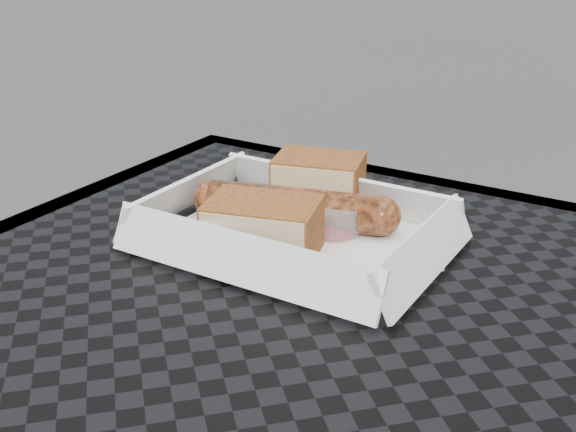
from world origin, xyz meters
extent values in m
cube|color=black|center=(0.00, 0.00, 0.74)|extent=(0.80, 0.80, 0.01)
cube|color=black|center=(0.00, 0.39, 0.73)|extent=(0.80, 0.03, 0.03)
cylinder|color=black|center=(-0.35, 0.35, 0.36)|extent=(0.03, 0.03, 0.73)
cube|color=white|center=(-0.14, 0.18, 0.75)|extent=(0.22, 0.15, 0.00)
cylinder|color=brown|center=(-0.16, 0.20, 0.77)|extent=(0.16, 0.08, 0.04)
sphere|color=brown|center=(-0.08, 0.22, 0.77)|extent=(0.04, 0.04, 0.04)
sphere|color=brown|center=(-0.23, 0.18, 0.77)|extent=(0.04, 0.04, 0.04)
cube|color=brown|center=(-0.16, 0.25, 0.77)|extent=(0.09, 0.08, 0.05)
cube|color=brown|center=(-0.15, 0.14, 0.77)|extent=(0.10, 0.08, 0.05)
cylinder|color=#FB3F0A|center=(-0.10, 0.13, 0.75)|extent=(0.02, 0.02, 0.00)
torus|color=white|center=(-0.09, 0.12, 0.75)|extent=(0.02, 0.02, 0.00)
cube|color=#B2D17F|center=(-0.09, 0.13, 0.75)|extent=(0.02, 0.02, 0.00)
cube|color=white|center=(-0.09, 0.22, 0.75)|extent=(0.16, 0.16, 0.00)
cylinder|color=maroon|center=(-0.12, 0.21, 0.76)|extent=(0.05, 0.05, 0.03)
cylinder|color=silver|center=(-0.14, 0.15, 0.76)|extent=(0.05, 0.05, 0.03)
camera|label=1|loc=(0.14, -0.31, 1.01)|focal=45.00mm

